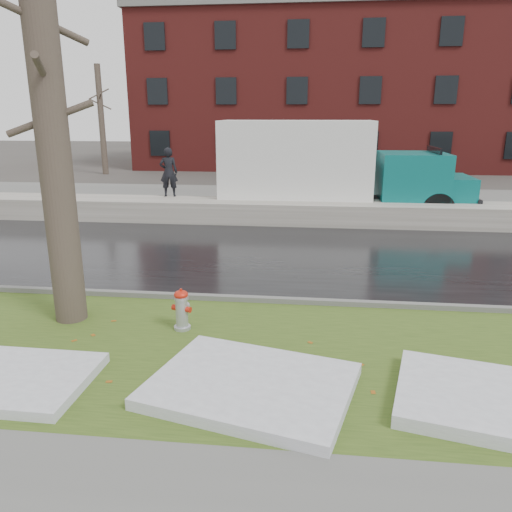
# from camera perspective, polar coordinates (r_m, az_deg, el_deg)

# --- Properties ---
(ground) EXTENTS (120.00, 120.00, 0.00)m
(ground) POSITION_cam_1_polar(r_m,az_deg,el_deg) (9.01, -0.24, -7.75)
(ground) COLOR #47423D
(ground) RESTS_ON ground
(verge) EXTENTS (60.00, 4.50, 0.04)m
(verge) POSITION_cam_1_polar(r_m,az_deg,el_deg) (7.89, -1.34, -11.24)
(verge) COLOR #314B19
(verge) RESTS_ON ground
(road) EXTENTS (60.00, 7.00, 0.03)m
(road) POSITION_cam_1_polar(r_m,az_deg,el_deg) (13.23, 2.07, 0.10)
(road) COLOR black
(road) RESTS_ON ground
(parking_lot) EXTENTS (60.00, 9.00, 0.03)m
(parking_lot) POSITION_cam_1_polar(r_m,az_deg,el_deg) (21.52, 3.90, 6.24)
(parking_lot) COLOR slate
(parking_lot) RESTS_ON ground
(curb) EXTENTS (60.00, 0.15, 0.14)m
(curb) POSITION_cam_1_polar(r_m,az_deg,el_deg) (9.91, 0.45, -5.08)
(curb) COLOR slate
(curb) RESTS_ON ground
(snowbank) EXTENTS (60.00, 1.60, 0.75)m
(snowbank) POSITION_cam_1_polar(r_m,az_deg,el_deg) (17.23, 3.21, 5.04)
(snowbank) COLOR #B6AFA6
(snowbank) RESTS_ON ground
(brick_building) EXTENTS (26.00, 12.00, 10.00)m
(brick_building) POSITION_cam_1_polar(r_m,az_deg,el_deg) (38.24, 8.52, 17.82)
(brick_building) COLOR maroon
(brick_building) RESTS_ON ground
(bg_tree_left) EXTENTS (1.40, 1.62, 6.50)m
(bg_tree_left) POSITION_cam_1_polar(r_m,az_deg,el_deg) (32.87, -17.26, 14.73)
(bg_tree_left) COLOR brown
(bg_tree_left) RESTS_ON ground
(bg_tree_center) EXTENTS (1.40, 1.62, 6.50)m
(bg_tree_center) POSITION_cam_1_polar(r_m,az_deg,el_deg) (34.90, -5.13, 15.38)
(bg_tree_center) COLOR brown
(bg_tree_center) RESTS_ON ground
(fire_hydrant) EXTENTS (0.36, 0.34, 0.73)m
(fire_hydrant) POSITION_cam_1_polar(r_m,az_deg,el_deg) (8.66, -8.49, -5.86)
(fire_hydrant) COLOR #AFB1B8
(fire_hydrant) RESTS_ON verge
(tree) EXTENTS (1.40, 1.63, 6.83)m
(tree) POSITION_cam_1_polar(r_m,az_deg,el_deg) (9.06, -22.40, 13.89)
(tree) COLOR brown
(tree) RESTS_ON verge
(box_truck) EXTENTS (10.24, 2.50, 3.42)m
(box_truck) POSITION_cam_1_polar(r_m,az_deg,el_deg) (18.29, 8.00, 10.08)
(box_truck) COLOR black
(box_truck) RESTS_ON ground
(worker) EXTENTS (0.71, 0.54, 1.74)m
(worker) POSITION_cam_1_polar(r_m,az_deg,el_deg) (18.35, -9.95, 9.42)
(worker) COLOR black
(worker) RESTS_ON snowbank
(snow_patch_near) EXTENTS (3.02, 2.59, 0.16)m
(snow_patch_near) POSITION_cam_1_polar(r_m,az_deg,el_deg) (6.90, -0.56, -14.57)
(snow_patch_near) COLOR silver
(snow_patch_near) RESTS_ON verge
(snow_patch_far) EXTENTS (2.23, 1.64, 0.14)m
(snow_patch_far) POSITION_cam_1_polar(r_m,az_deg,el_deg) (7.84, -26.37, -12.48)
(snow_patch_far) COLOR silver
(snow_patch_far) RESTS_ON verge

